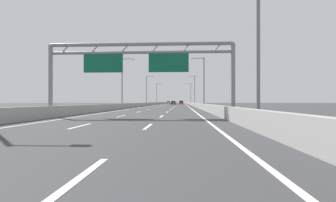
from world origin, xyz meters
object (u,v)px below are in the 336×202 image
(streetlamp_right_mid, at_px, (203,79))
(streetlamp_left_distant, at_px, (157,92))
(green_car, at_px, (173,103))
(blue_car, at_px, (174,102))
(streetlamp_right_distant, at_px, (190,92))
(streetlamp_right_far, at_px, (194,88))
(orange_car, at_px, (174,103))
(streetlamp_left_mid, at_px, (123,80))
(streetlamp_left_far, at_px, (147,89))
(streetlamp_right_near, at_px, (254,26))
(sign_gantry, at_px, (139,61))
(red_car, at_px, (181,103))
(silver_car, at_px, (169,102))

(streetlamp_right_mid, bearing_deg, streetlamp_left_distant, 102.55)
(green_car, height_order, blue_car, blue_car)
(streetlamp_right_distant, bearing_deg, streetlamp_left_distant, 180.00)
(streetlamp_right_far, relative_size, orange_car, 2.03)
(streetlamp_left_mid, bearing_deg, streetlamp_right_far, 66.01)
(streetlamp_left_far, bearing_deg, streetlamp_right_near, -77.45)
(streetlamp_right_far, distance_m, streetlamp_left_distant, 36.72)
(sign_gantry, bearing_deg, green_car, 89.93)
(sign_gantry, relative_size, streetlamp_left_far, 1.69)
(orange_car, distance_m, blue_car, 7.06)
(red_car, bearing_deg, orange_car, 127.73)
(streetlamp_right_mid, xyz_separation_m, streetlamp_left_distant, (-14.93, 67.09, 0.00))
(green_car, distance_m, orange_car, 9.41)
(streetlamp_left_distant, xyz_separation_m, blue_car, (7.41, 8.18, -4.64))
(sign_gantry, bearing_deg, streetlamp_right_mid, 73.81)
(sign_gantry, xyz_separation_m, streetlamp_right_distant, (7.55, 93.11, 0.59))
(streetlamp_left_mid, distance_m, green_car, 59.45)
(streetlamp_left_far, relative_size, streetlamp_right_distant, 1.00)
(streetlamp_left_distant, relative_size, green_car, 2.14)
(streetlamp_right_far, xyz_separation_m, green_car, (-7.45, 25.25, -4.66))
(streetlamp_right_far, bearing_deg, silver_car, 100.92)
(sign_gantry, distance_m, streetlamp_left_far, 60.02)
(orange_car, distance_m, red_car, 5.65)
(streetlamp_left_far, bearing_deg, streetlamp_right_mid, -66.01)
(streetlamp_right_near, relative_size, streetlamp_right_mid, 1.00)
(streetlamp_right_mid, distance_m, streetlamp_right_distant, 67.09)
(streetlamp_right_mid, relative_size, streetlamp_right_far, 1.00)
(sign_gantry, bearing_deg, streetlamp_left_distant, 94.53)
(sign_gantry, distance_m, streetlamp_left_distant, 93.40)
(streetlamp_right_mid, bearing_deg, orange_car, 96.31)
(streetlamp_left_far, bearing_deg, streetlamp_left_mid, -90.00)
(blue_car, bearing_deg, streetlamp_right_distant, -47.40)
(blue_car, xyz_separation_m, red_car, (3.44, -11.53, 0.04))
(streetlamp_right_mid, height_order, blue_car, streetlamp_right_mid)
(streetlamp_left_mid, xyz_separation_m, streetlamp_right_distant, (14.93, 67.09, 0.00))
(red_car, relative_size, silver_car, 1.00)
(streetlamp_right_distant, distance_m, orange_car, 8.92)
(sign_gantry, xyz_separation_m, streetlamp_left_far, (-7.38, 59.56, 0.59))
(streetlamp_left_mid, distance_m, orange_car, 68.77)
(streetlamp_left_distant, xyz_separation_m, green_car, (7.48, -8.29, -4.66))
(streetlamp_right_near, relative_size, silver_car, 2.02)
(sign_gantry, xyz_separation_m, orange_car, (0.01, 94.23, -4.05))
(blue_car, distance_m, silver_car, 15.65)
(streetlamp_left_distant, height_order, orange_car, streetlamp_left_distant)
(streetlamp_right_near, height_order, streetlamp_right_distant, same)
(streetlamp_right_mid, height_order, streetlamp_right_distant, same)
(streetlamp_right_distant, xyz_separation_m, silver_car, (-11.00, 23.43, -4.67))
(streetlamp_right_near, bearing_deg, streetlamp_left_far, 102.55)
(streetlamp_right_mid, xyz_separation_m, orange_car, (-7.54, 68.21, -4.64))
(blue_car, distance_m, red_car, 12.03)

